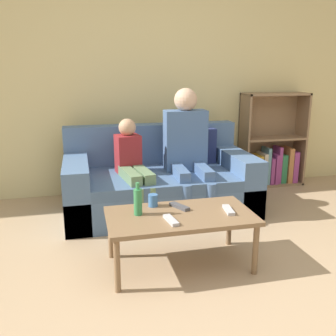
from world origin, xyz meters
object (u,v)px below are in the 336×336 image
object	(u,v)px
coffee_table	(180,219)
tv_remote_0	(179,206)
person_child	(133,165)
cup_near	(153,200)
person_adult	(187,143)
bookshelf	(270,152)
tv_remote_1	(171,220)
bottle	(138,201)
tv_remote_2	(228,210)
couch	(159,183)

from	to	relation	value
coffee_table	tv_remote_0	distance (m)	0.13
person_child	cup_near	xyz separation A→B (m)	(0.03, -0.79, -0.07)
person_adult	bookshelf	bearing A→B (deg)	27.98
person_adult	coffee_table	bearing A→B (deg)	-106.31
tv_remote_1	person_child	bearing A→B (deg)	86.08
bookshelf	cup_near	distance (m)	2.22
tv_remote_0	bottle	world-z (taller)	bottle
tv_remote_2	bottle	size ratio (longest dim) A/B	0.77
person_adult	tv_remote_1	bearing A→B (deg)	-108.73
person_child	person_adult	bearing A→B (deg)	-1.13
person_child	bottle	distance (m)	0.93
couch	bottle	size ratio (longest dim) A/B	7.79
bookshelf	person_child	distance (m)	1.85
cup_near	bottle	size ratio (longest dim) A/B	0.39
couch	tv_remote_0	bearing A→B (deg)	-93.75
bookshelf	cup_near	size ratio (longest dim) A/B	12.10
tv_remote_0	person_adult	bearing A→B (deg)	43.95
person_child	tv_remote_1	size ratio (longest dim) A/B	5.14
tv_remote_0	tv_remote_2	size ratio (longest dim) A/B	0.99
bookshelf	tv_remote_0	xyz separation A→B (m)	(-1.52, -1.51, 0.01)
person_child	tv_remote_0	size ratio (longest dim) A/B	5.20
couch	cup_near	distance (m)	0.98
tv_remote_1	coffee_table	bearing A→B (deg)	42.43
cup_near	person_adult	bearing A→B (deg)	59.74
bookshelf	tv_remote_1	distance (m)	2.39
person_adult	bottle	xyz separation A→B (m)	(-0.63, -0.99, -0.18)
coffee_table	bottle	world-z (taller)	bottle
person_child	tv_remote_2	world-z (taller)	person_child
bookshelf	person_adult	distance (m)	1.36
couch	person_adult	distance (m)	0.48
couch	coffee_table	world-z (taller)	couch
coffee_table	tv_remote_0	size ratio (longest dim) A/B	5.77
person_child	cup_near	bearing A→B (deg)	-96.16
bookshelf	coffee_table	distance (m)	2.24
couch	tv_remote_2	size ratio (longest dim) A/B	10.13
person_adult	bottle	size ratio (longest dim) A/B	5.16
couch	bookshelf	size ratio (longest dim) A/B	1.64
cup_near	tv_remote_0	world-z (taller)	cup_near
coffee_table	bookshelf	bearing A→B (deg)	46.48
bookshelf	tv_remote_0	world-z (taller)	bookshelf
person_child	tv_remote_2	size ratio (longest dim) A/B	5.16
tv_remote_1	tv_remote_2	bearing A→B (deg)	2.33
coffee_table	person_child	distance (m)	1.00
coffee_table	tv_remote_2	xyz separation A→B (m)	(0.34, -0.03, 0.05)
bookshelf	bottle	xyz separation A→B (m)	(-1.82, -1.57, 0.10)
cup_near	tv_remote_0	bearing A→B (deg)	-23.24
coffee_table	cup_near	world-z (taller)	cup_near
person_adult	tv_remote_2	size ratio (longest dim) A/B	6.70
bookshelf	person_child	bearing A→B (deg)	-159.37
coffee_table	bottle	size ratio (longest dim) A/B	4.41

